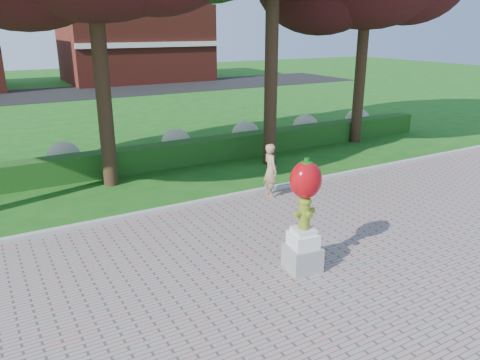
{
  "coord_description": "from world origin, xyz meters",
  "views": [
    {
      "loc": [
        -5.36,
        -7.85,
        4.66
      ],
      "look_at": [
        -0.28,
        1.0,
        1.29
      ],
      "focal_mm": 35.0,
      "sensor_mm": 36.0,
      "label": 1
    }
  ],
  "objects": [
    {
      "name": "hydrangea_row",
      "position": [
        0.57,
        8.0,
        0.55
      ],
      "size": [
        20.1,
        1.1,
        0.99
      ],
      "color": "#B6B98D",
      "rests_on": "ground"
    },
    {
      "name": "curb",
      "position": [
        0.0,
        3.0,
        0.07
      ],
      "size": [
        40.0,
        0.18,
        0.15
      ],
      "primitive_type": "cube",
      "color": "#ADADA5",
      "rests_on": "ground"
    },
    {
      "name": "lawn_hedge",
      "position": [
        0.0,
        7.0,
        0.4
      ],
      "size": [
        24.0,
        0.7,
        0.8
      ],
      "primitive_type": "cube",
      "color": "#1D3F12",
      "rests_on": "ground"
    },
    {
      "name": "building_right",
      "position": [
        8.0,
        34.0,
        3.2
      ],
      "size": [
        12.0,
        8.0,
        6.4
      ],
      "primitive_type": "cube",
      "color": "maroon",
      "rests_on": "ground"
    },
    {
      "name": "woman",
      "position": [
        1.63,
        2.6,
        0.81
      ],
      "size": [
        0.43,
        0.6,
        1.53
      ],
      "primitive_type": "imported",
      "rotation": [
        0.0,
        0.0,
        1.46
      ],
      "color": "tan",
      "rests_on": "walkway"
    },
    {
      "name": "ground",
      "position": [
        0.0,
        0.0,
        0.0
      ],
      "size": [
        100.0,
        100.0,
        0.0
      ],
      "primitive_type": "plane",
      "color": "#175916",
      "rests_on": "ground"
    },
    {
      "name": "walkway",
      "position": [
        0.0,
        -4.0,
        0.02
      ],
      "size": [
        40.0,
        14.0,
        0.04
      ],
      "primitive_type": "cube",
      "color": "gray",
      "rests_on": "ground"
    },
    {
      "name": "street",
      "position": [
        0.0,
        28.0,
        0.01
      ],
      "size": [
        50.0,
        8.0,
        0.02
      ],
      "primitive_type": "cube",
      "color": "black",
      "rests_on": "ground"
    },
    {
      "name": "hydrant_sculpture",
      "position": [
        -0.15,
        -1.26,
        1.26
      ],
      "size": [
        0.7,
        0.7,
        2.3
      ],
      "rotation": [
        0.0,
        0.0,
        -0.13
      ],
      "color": "gray",
      "rests_on": "walkway"
    }
  ]
}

